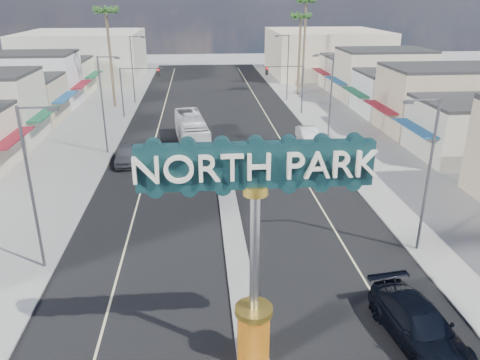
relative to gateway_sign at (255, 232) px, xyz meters
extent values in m
plane|color=gray|center=(0.00, 28.02, -5.93)|extent=(160.00, 160.00, 0.00)
cube|color=black|center=(0.00, 28.02, -5.92)|extent=(20.00, 120.00, 0.01)
cube|color=gray|center=(0.00, 12.02, -5.85)|extent=(1.30, 30.00, 0.16)
cube|color=gray|center=(-14.00, 28.02, -5.87)|extent=(8.00, 120.00, 0.12)
cube|color=gray|center=(14.00, 28.02, -5.87)|extent=(8.00, 120.00, 0.12)
cube|color=beige|center=(-24.00, 41.02, -2.93)|extent=(12.00, 42.00, 6.00)
cube|color=#B7B29E|center=(24.00, 41.02, -2.93)|extent=(12.00, 42.00, 6.00)
cube|color=#B7B29E|center=(-22.00, 73.02, -1.93)|extent=(20.00, 20.00, 8.00)
cube|color=beige|center=(22.00, 73.02, -1.93)|extent=(20.00, 20.00, 8.00)
cylinder|color=#D74C10|center=(0.00, 0.02, -4.67)|extent=(1.30, 1.30, 2.20)
cylinder|color=gold|center=(0.00, 0.02, -3.44)|extent=(1.50, 1.50, 0.25)
cylinder|color=#B7B7BC|center=(0.00, 0.02, -0.92)|extent=(0.36, 0.36, 4.80)
cylinder|color=gold|center=(0.00, 0.02, 1.66)|extent=(0.90, 0.90, 0.35)
cube|color=#0E2A2D|center=(0.00, 0.02, 2.58)|extent=(8.20, 0.50, 1.60)
cylinder|color=#47474C|center=(-11.00, 42.02, -2.93)|extent=(0.18, 0.18, 6.00)
cylinder|color=#47474C|center=(-8.50, 42.02, -0.03)|extent=(5.00, 0.12, 0.12)
cube|color=black|center=(-6.50, 42.02, -0.53)|extent=(0.32, 0.32, 1.00)
sphere|color=red|center=(-6.50, 41.84, -0.21)|extent=(0.22, 0.22, 0.22)
cylinder|color=#47474C|center=(11.00, 42.02, -2.93)|extent=(0.18, 0.18, 6.00)
cylinder|color=#47474C|center=(8.50, 42.02, -0.03)|extent=(5.00, 0.12, 0.12)
cube|color=black|center=(6.50, 42.02, -0.53)|extent=(0.32, 0.32, 1.00)
sphere|color=red|center=(6.50, 41.84, -0.21)|extent=(0.22, 0.22, 0.22)
cylinder|color=#47474C|center=(-10.60, 8.02, -1.43)|extent=(0.16, 0.16, 9.00)
cylinder|color=#47474C|center=(-9.70, 8.02, 2.97)|extent=(1.80, 0.10, 0.10)
cube|color=#47474C|center=(-8.90, 8.02, 2.87)|extent=(0.50, 0.22, 0.15)
cylinder|color=#47474C|center=(-10.60, 28.02, -1.43)|extent=(0.16, 0.16, 9.00)
cylinder|color=#47474C|center=(-9.70, 28.02, 2.97)|extent=(1.80, 0.10, 0.10)
cube|color=#47474C|center=(-8.90, 28.02, 2.87)|extent=(0.50, 0.22, 0.15)
cylinder|color=#47474C|center=(-10.60, 50.02, -1.43)|extent=(0.16, 0.16, 9.00)
cylinder|color=#47474C|center=(-9.70, 50.02, 2.97)|extent=(1.80, 0.10, 0.10)
cube|color=#47474C|center=(-8.90, 50.02, 2.87)|extent=(0.50, 0.22, 0.15)
cylinder|color=#47474C|center=(10.60, 8.02, -1.43)|extent=(0.16, 0.16, 9.00)
cylinder|color=#47474C|center=(9.70, 8.02, 2.97)|extent=(1.80, 0.10, 0.10)
cube|color=#47474C|center=(8.90, 8.02, 2.87)|extent=(0.50, 0.22, 0.15)
cylinder|color=#47474C|center=(10.60, 28.02, -1.43)|extent=(0.16, 0.16, 9.00)
cylinder|color=#47474C|center=(9.70, 28.02, 2.97)|extent=(1.80, 0.10, 0.10)
cube|color=#47474C|center=(8.90, 28.02, 2.87)|extent=(0.50, 0.22, 0.15)
cylinder|color=#47474C|center=(10.60, 50.02, -1.43)|extent=(0.16, 0.16, 9.00)
cylinder|color=#47474C|center=(9.70, 50.02, 2.97)|extent=(1.80, 0.10, 0.10)
cube|color=#47474C|center=(8.90, 50.02, 2.87)|extent=(0.50, 0.22, 0.15)
cylinder|color=brown|center=(-13.00, 48.02, 0.07)|extent=(0.36, 0.36, 12.00)
cylinder|color=brown|center=(13.00, 54.02, -0.43)|extent=(0.36, 0.36, 11.00)
cylinder|color=brown|center=(15.00, 60.02, 0.57)|extent=(0.36, 0.36, 13.00)
imported|color=black|center=(7.17, 0.53, -5.08)|extent=(3.14, 6.13, 1.70)
imported|color=slate|center=(-8.43, 25.06, -5.10)|extent=(2.42, 5.03, 1.66)
imported|color=silver|center=(9.00, 29.53, -5.12)|extent=(1.73, 4.89, 1.61)
imported|color=white|center=(-2.66, 29.96, -4.45)|extent=(3.68, 10.83, 2.96)
camera|label=1|loc=(-1.89, -14.97, 8.00)|focal=35.00mm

